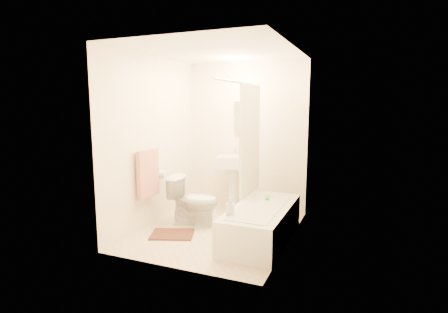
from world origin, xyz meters
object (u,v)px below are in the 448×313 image
at_px(sink, 233,181).
at_px(bath_mat, 172,234).
at_px(bathtub, 262,223).
at_px(soap_bottle, 230,206).
at_px(toilet, 194,201).

xyz_separation_m(sink, bath_mat, (-0.36, -1.33, -0.48)).
height_order(bathtub, soap_bottle, soap_bottle).
xyz_separation_m(bath_mat, soap_bottle, (0.89, -0.16, 0.53)).
bearing_deg(bathtub, bath_mat, -165.40).
bearing_deg(toilet, bathtub, -106.57).
bearing_deg(bath_mat, bathtub, 14.60).
height_order(sink, bathtub, sink).
xyz_separation_m(bathtub, bath_mat, (-1.15, -0.30, -0.21)).
bearing_deg(soap_bottle, bath_mat, 169.78).
distance_m(toilet, soap_bottle, 1.05).
bearing_deg(bathtub, soap_bottle, -118.66).
relative_size(toilet, bathtub, 0.46).
bearing_deg(sink, bath_mat, -111.97).
xyz_separation_m(toilet, bathtub, (1.07, -0.18, -0.13)).
relative_size(bathtub, soap_bottle, 7.60).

